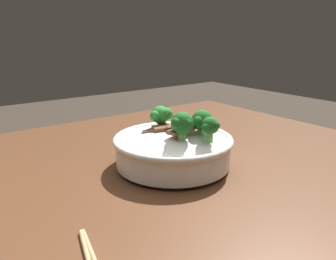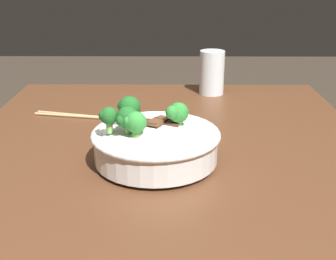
{
  "view_description": "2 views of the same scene",
  "coord_description": "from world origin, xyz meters",
  "views": [
    {
      "loc": [
        0.38,
        0.55,
        1.09
      ],
      "look_at": [
        -0.0,
        0.03,
        0.9
      ],
      "focal_mm": 34.43,
      "sensor_mm": 36.0,
      "label": 1
    },
    {
      "loc": [
        -0.83,
        -0.01,
        1.2
      ],
      "look_at": [
        0.0,
        -0.0,
        0.88
      ],
      "focal_mm": 47.06,
      "sensor_mm": 36.0,
      "label": 2
    }
  ],
  "objects": [
    {
      "name": "rice_bowl",
      "position": [
        -0.02,
        0.02,
        0.86
      ],
      "size": [
        0.26,
        0.26,
        0.14
      ],
      "color": "white",
      "rests_on": "dining_table"
    },
    {
      "name": "dining_table",
      "position": [
        0.0,
        0.0,
        0.68
      ],
      "size": [
        1.18,
        0.94,
        0.81
      ],
      "color": "#56331E",
      "rests_on": "ground"
    }
  ]
}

